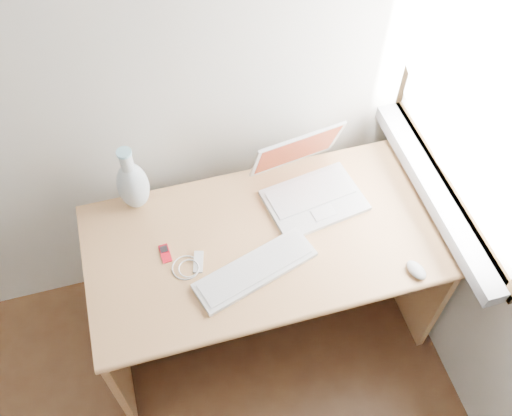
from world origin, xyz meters
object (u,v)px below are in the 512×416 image
object	(u,v)px
external_keyboard	(255,270)
vase	(133,184)
desk	(260,249)
laptop	(311,183)

from	to	relation	value
external_keyboard	vase	distance (m)	0.56
external_keyboard	desk	bearing A→B (deg)	52.56
laptop	external_keyboard	bearing A→B (deg)	-145.77
desk	external_keyboard	bearing A→B (deg)	-110.34
laptop	vase	world-z (taller)	vase
laptop	vase	distance (m)	0.68
laptop	vase	xyz separation A→B (m)	(-0.66, 0.13, 0.07)
laptop	vase	size ratio (longest dim) A/B	1.32
desk	laptop	size ratio (longest dim) A/B	3.36
vase	external_keyboard	bearing A→B (deg)	-48.95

